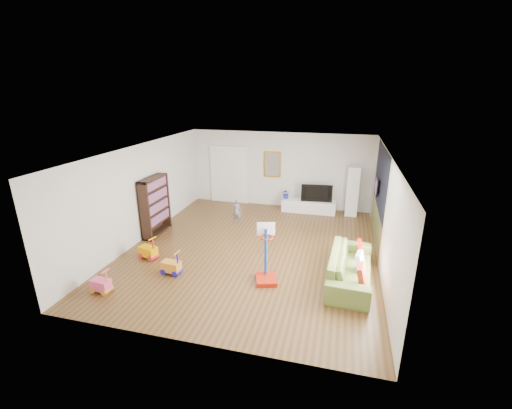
% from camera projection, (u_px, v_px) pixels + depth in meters
% --- Properties ---
extents(floor, '(6.50, 7.50, 0.00)m').
position_uv_depth(floor, '(252.00, 249.00, 9.32)').
color(floor, brown).
rests_on(floor, ground).
extents(ceiling, '(6.50, 7.50, 0.00)m').
position_uv_depth(ceiling, '(252.00, 150.00, 8.44)').
color(ceiling, white).
rests_on(ceiling, ground).
extents(wall_back, '(6.50, 0.00, 2.70)m').
position_uv_depth(wall_back, '(279.00, 170.00, 12.31)').
color(wall_back, silver).
rests_on(wall_back, ground).
extents(wall_front, '(6.50, 0.00, 2.70)m').
position_uv_depth(wall_front, '(191.00, 275.00, 5.44)').
color(wall_front, silver).
rests_on(wall_front, ground).
extents(wall_left, '(0.00, 7.50, 2.70)m').
position_uv_depth(wall_left, '(141.00, 193.00, 9.65)').
color(wall_left, silver).
rests_on(wall_left, ground).
extents(wall_right, '(0.00, 7.50, 2.70)m').
position_uv_depth(wall_right, '(384.00, 213.00, 8.11)').
color(wall_right, silver).
rests_on(wall_right, ground).
extents(navy_accent, '(0.01, 3.20, 1.70)m').
position_uv_depth(navy_accent, '(381.00, 178.00, 9.23)').
color(navy_accent, black).
rests_on(navy_accent, wall_right).
extents(olive_wainscot, '(0.01, 3.20, 1.00)m').
position_uv_depth(olive_wainscot, '(375.00, 224.00, 9.67)').
color(olive_wainscot, brown).
rests_on(olive_wainscot, wall_right).
extents(doorway, '(1.45, 0.06, 2.10)m').
position_uv_depth(doorway, '(229.00, 175.00, 12.82)').
color(doorway, white).
rests_on(doorway, ground).
extents(painting_back, '(0.62, 0.06, 0.92)m').
position_uv_depth(painting_back, '(272.00, 164.00, 12.27)').
color(painting_back, gold).
rests_on(painting_back, wall_back).
extents(artwork_right, '(0.04, 0.56, 0.46)m').
position_uv_depth(artwork_right, '(377.00, 187.00, 9.53)').
color(artwork_right, '#7F3F8C').
rests_on(artwork_right, wall_right).
extents(media_console, '(1.87, 0.48, 0.43)m').
position_uv_depth(media_console, '(309.00, 206.00, 12.01)').
color(media_console, white).
rests_on(media_console, ground).
extents(tall_cabinet, '(0.41, 0.41, 1.70)m').
position_uv_depth(tall_cabinet, '(353.00, 191.00, 11.53)').
color(tall_cabinet, white).
rests_on(tall_cabinet, ground).
extents(bookshelf, '(0.32, 1.19, 1.74)m').
position_uv_depth(bookshelf, '(155.00, 206.00, 10.04)').
color(bookshelf, black).
rests_on(bookshelf, ground).
extents(sofa, '(1.04, 2.37, 0.68)m').
position_uv_depth(sofa, '(350.00, 267.00, 7.71)').
color(sofa, olive).
rests_on(sofa, ground).
extents(basketball_hoop, '(0.61, 0.68, 1.36)m').
position_uv_depth(basketball_hoop, '(266.00, 254.00, 7.55)').
color(basketball_hoop, '#B31D09').
rests_on(basketball_hoop, ground).
extents(ride_on_yellow, '(0.51, 0.38, 0.60)m').
position_uv_depth(ride_on_yellow, '(148.00, 247.00, 8.72)').
color(ride_on_yellow, '#F7A100').
rests_on(ride_on_yellow, ground).
extents(ride_on_orange, '(0.45, 0.30, 0.58)m').
position_uv_depth(ride_on_orange, '(171.00, 262.00, 8.00)').
color(ride_on_orange, orange).
rests_on(ride_on_orange, ground).
extents(ride_on_pink, '(0.43, 0.28, 0.55)m').
position_uv_depth(ride_on_pink, '(100.00, 281.00, 7.29)').
color(ride_on_pink, '#F35087').
rests_on(ride_on_pink, ground).
extents(child, '(0.30, 0.20, 0.82)m').
position_uv_depth(child, '(237.00, 211.00, 11.00)').
color(child, slate).
rests_on(child, ground).
extents(tv, '(1.06, 0.24, 0.61)m').
position_uv_depth(tv, '(317.00, 192.00, 11.79)').
color(tv, black).
rests_on(tv, media_console).
extents(vase_plant, '(0.36, 0.33, 0.35)m').
position_uv_depth(vase_plant, '(286.00, 194.00, 12.08)').
color(vase_plant, navy).
rests_on(vase_plant, media_console).
extents(pillow_left, '(0.16, 0.42, 0.41)m').
position_uv_depth(pillow_left, '(362.00, 275.00, 7.01)').
color(pillow_left, '#AD341C').
rests_on(pillow_left, sofa).
extents(pillow_center, '(0.18, 0.39, 0.38)m').
position_uv_depth(pillow_center, '(360.00, 261.00, 7.57)').
color(pillow_center, silver).
rests_on(pillow_center, sofa).
extents(pillow_right, '(0.10, 0.35, 0.35)m').
position_uv_depth(pillow_right, '(360.00, 248.00, 8.18)').
color(pillow_right, red).
rests_on(pillow_right, sofa).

